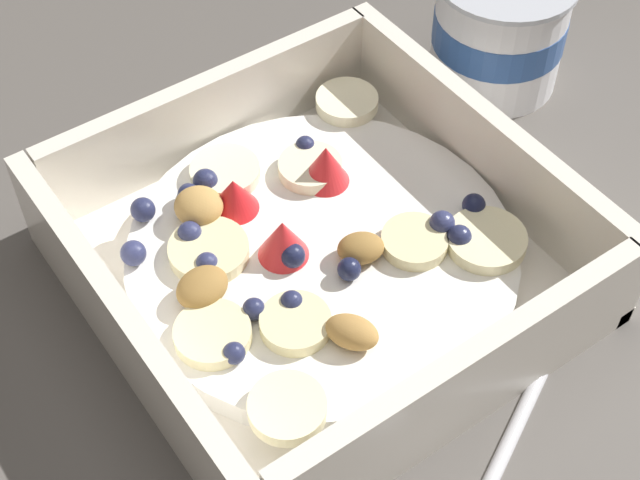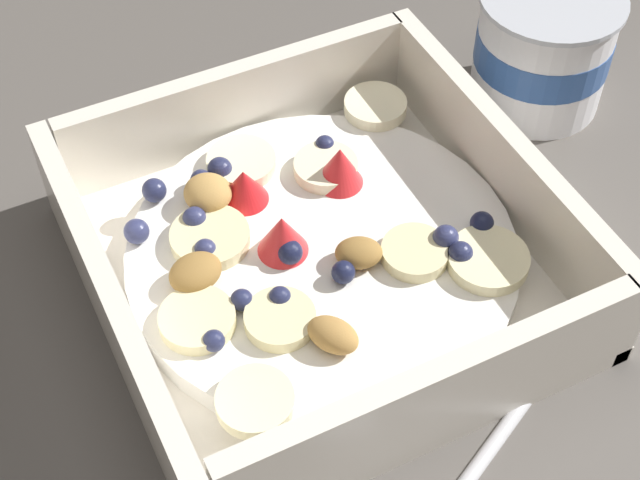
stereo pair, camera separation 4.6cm
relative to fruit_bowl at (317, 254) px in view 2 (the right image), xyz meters
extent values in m
plane|color=#56514C|center=(0.02, 0.00, -0.02)|extent=(2.40, 2.40, 0.00)
cube|color=white|center=(0.00, 0.00, -0.01)|extent=(0.22, 0.22, 0.01)
cube|color=white|center=(0.00, -0.10, 0.01)|extent=(0.22, 0.01, 0.06)
cube|color=white|center=(0.00, 0.10, 0.01)|extent=(0.22, 0.01, 0.06)
cube|color=white|center=(-0.10, 0.00, 0.01)|extent=(0.01, 0.20, 0.06)
cube|color=white|center=(0.10, 0.00, 0.01)|extent=(0.01, 0.20, 0.06)
cylinder|color=white|center=(0.00, 0.00, 0.00)|extent=(0.19, 0.19, 0.01)
cylinder|color=#F7EFC6|center=(-0.04, 0.03, 0.01)|extent=(0.04, 0.04, 0.01)
cylinder|color=#F4EAB7|center=(0.07, -0.06, 0.01)|extent=(0.05, 0.05, 0.01)
cylinder|color=beige|center=(-0.03, -0.04, 0.01)|extent=(0.05, 0.05, 0.01)
cylinder|color=#F4EAB7|center=(0.05, 0.07, 0.01)|extent=(0.06, 0.06, 0.01)
cylinder|color=beige|center=(0.03, 0.04, 0.01)|extent=(0.04, 0.04, 0.01)
cylinder|color=#F7EFC6|center=(-0.07, -0.01, 0.01)|extent=(0.05, 0.05, 0.01)
cylinder|color=beige|center=(0.02, -0.07, 0.01)|extent=(0.04, 0.04, 0.01)
cylinder|color=beige|center=(0.03, -0.03, 0.01)|extent=(0.04, 0.04, 0.01)
cylinder|color=#F7EFC6|center=(-0.07, 0.07, 0.01)|extent=(0.05, 0.05, 0.01)
cone|color=red|center=(-0.05, -0.02, 0.01)|extent=(0.02, 0.02, 0.02)
cone|color=red|center=(-0.03, 0.03, 0.02)|extent=(0.03, 0.03, 0.02)
cone|color=red|center=(-0.01, -0.02, 0.02)|extent=(0.03, 0.03, 0.02)
sphere|color=navy|center=(-0.04, -0.08, 0.01)|extent=(0.01, 0.01, 0.01)
sphere|color=navy|center=(0.03, 0.06, 0.01)|extent=(0.01, 0.01, 0.01)
sphere|color=navy|center=(-0.02, -0.05, 0.01)|extent=(0.01, 0.01, 0.01)
sphere|color=#23284C|center=(-0.06, 0.03, 0.01)|extent=(0.01, 0.01, 0.01)
sphere|color=#23284C|center=(0.04, 0.06, 0.01)|extent=(0.01, 0.01, 0.01)
sphere|color=#191E3D|center=(0.02, 0.00, 0.01)|extent=(0.01, 0.01, 0.01)
sphere|color=#23284C|center=(-0.06, -0.04, 0.01)|extent=(0.01, 0.01, 0.01)
sphere|color=#191E3D|center=(0.03, 0.08, 0.01)|extent=(0.01, 0.01, 0.01)
sphere|color=navy|center=(-0.04, -0.05, 0.01)|extent=(0.01, 0.01, 0.01)
sphere|color=#23284C|center=(-0.07, -0.06, 0.01)|extent=(0.01, 0.01, 0.01)
sphere|color=#191E3D|center=(0.00, -0.02, 0.01)|extent=(0.01, 0.01, 0.01)
sphere|color=#23284C|center=(-0.06, -0.02, 0.01)|extent=(0.01, 0.01, 0.01)
sphere|color=#23284C|center=(0.02, -0.05, 0.01)|extent=(0.01, 0.01, 0.01)
sphere|color=#23284C|center=(0.03, -0.07, 0.01)|extent=(0.01, 0.01, 0.01)
sphere|color=#23284C|center=(0.02, -0.03, 0.01)|extent=(0.01, 0.01, 0.01)
ellipsoid|color=olive|center=(0.02, 0.01, 0.01)|extent=(0.03, 0.03, 0.01)
ellipsoid|color=#AD7F42|center=(0.05, -0.02, 0.01)|extent=(0.03, 0.03, 0.01)
ellipsoid|color=olive|center=(-0.01, -0.06, 0.01)|extent=(0.03, 0.03, 0.01)
ellipsoid|color=tan|center=(-0.05, -0.04, 0.01)|extent=(0.03, 0.03, 0.02)
cylinder|color=silver|center=(0.11, 0.05, -0.02)|extent=(0.06, 0.12, 0.01)
cylinder|color=white|center=(-0.07, 0.18, 0.02)|extent=(0.08, 0.08, 0.07)
cylinder|color=#2D5193|center=(-0.07, 0.18, 0.02)|extent=(0.08, 0.08, 0.02)
camera|label=1|loc=(0.24, -0.17, 0.36)|focal=53.62mm
camera|label=2|loc=(0.27, -0.13, 0.36)|focal=53.62mm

